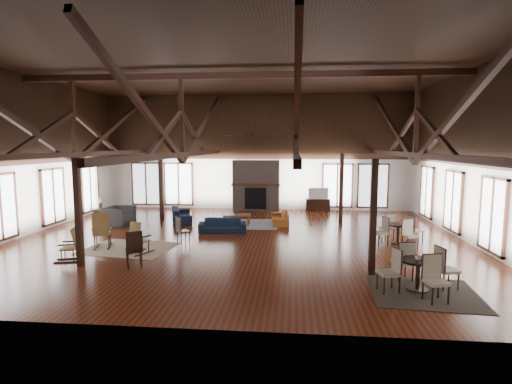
# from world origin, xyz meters

# --- Properties ---
(floor) EXTENTS (16.00, 16.00, 0.00)m
(floor) POSITION_xyz_m (0.00, 0.00, 0.00)
(floor) COLOR #572712
(floor) RESTS_ON ground
(ceiling) EXTENTS (16.00, 14.00, 0.02)m
(ceiling) POSITION_xyz_m (0.00, 0.00, 6.00)
(ceiling) COLOR black
(ceiling) RESTS_ON wall_back
(wall_back) EXTENTS (16.00, 0.02, 6.00)m
(wall_back) POSITION_xyz_m (0.00, 7.00, 3.00)
(wall_back) COLOR white
(wall_back) RESTS_ON floor
(wall_front) EXTENTS (16.00, 0.02, 6.00)m
(wall_front) POSITION_xyz_m (0.00, -7.00, 3.00)
(wall_front) COLOR white
(wall_front) RESTS_ON floor
(wall_left) EXTENTS (0.02, 14.00, 6.00)m
(wall_left) POSITION_xyz_m (-8.00, 0.00, 3.00)
(wall_left) COLOR white
(wall_left) RESTS_ON floor
(wall_right) EXTENTS (0.02, 14.00, 6.00)m
(wall_right) POSITION_xyz_m (8.00, 0.00, 3.00)
(wall_right) COLOR white
(wall_right) RESTS_ON floor
(roof_truss) EXTENTS (15.60, 14.07, 3.14)m
(roof_truss) POSITION_xyz_m (0.00, 0.00, 4.03)
(roof_truss) COLOR black
(roof_truss) RESTS_ON wall_back
(post_grid) EXTENTS (8.16, 7.16, 3.05)m
(post_grid) POSITION_xyz_m (0.00, 0.00, 1.52)
(post_grid) COLOR black
(post_grid) RESTS_ON floor
(fireplace) EXTENTS (2.50, 0.69, 2.60)m
(fireplace) POSITION_xyz_m (0.00, 6.67, 1.29)
(fireplace) COLOR #6F5B54
(fireplace) RESTS_ON floor
(ceiling_fan) EXTENTS (1.60, 1.60, 0.75)m
(ceiling_fan) POSITION_xyz_m (0.50, -1.00, 3.73)
(ceiling_fan) COLOR black
(ceiling_fan) RESTS_ON roof_truss
(sofa_navy_front) EXTENTS (1.92, 0.97, 0.54)m
(sofa_navy_front) POSITION_xyz_m (-0.80, 1.18, 0.27)
(sofa_navy_front) COLOR #121D33
(sofa_navy_front) RESTS_ON floor
(sofa_navy_left) EXTENTS (2.22, 1.41, 0.60)m
(sofa_navy_left) POSITION_xyz_m (-2.99, 3.16, 0.30)
(sofa_navy_left) COLOR black
(sofa_navy_left) RESTS_ON floor
(sofa_orange) EXTENTS (1.76, 0.80, 0.50)m
(sofa_orange) POSITION_xyz_m (1.39, 3.10, 0.25)
(sofa_orange) COLOR #9E4E1E
(sofa_orange) RESTS_ON floor
(coffee_table) EXTENTS (1.26, 0.76, 0.45)m
(coffee_table) POSITION_xyz_m (-0.44, 2.68, 0.40)
(coffee_table) COLOR brown
(coffee_table) RESTS_ON floor
(vase) EXTENTS (0.22, 0.22, 0.18)m
(vase) POSITION_xyz_m (-0.49, 2.76, 0.54)
(vase) COLOR #B2B2B2
(vase) RESTS_ON coffee_table
(armchair) EXTENTS (1.29, 1.16, 0.78)m
(armchair) POSITION_xyz_m (-5.42, 2.12, 0.39)
(armchair) COLOR #2A2A2C
(armchair) RESTS_ON floor
(side_table_lamp) EXTENTS (0.45, 0.45, 1.16)m
(side_table_lamp) POSITION_xyz_m (-6.42, 2.58, 0.44)
(side_table_lamp) COLOR black
(side_table_lamp) RESTS_ON floor
(rocking_chair_a) EXTENTS (0.76, 1.04, 1.20)m
(rocking_chair_a) POSITION_xyz_m (-4.34, -1.54, 0.56)
(rocking_chair_a) COLOR olive
(rocking_chair_a) RESTS_ON floor
(rocking_chair_b) EXTENTS (0.72, 0.90, 1.03)m
(rocking_chair_b) POSITION_xyz_m (-2.88, -2.16, 0.49)
(rocking_chair_b) COLOR olive
(rocking_chair_b) RESTS_ON floor
(rocking_chair_c) EXTENTS (0.84, 0.60, 0.98)m
(rocking_chair_c) POSITION_xyz_m (-4.51, -3.04, 0.46)
(rocking_chair_c) COLOR olive
(rocking_chair_c) RESTS_ON floor
(side_chair_a) EXTENTS (0.54, 0.54, 0.90)m
(side_chair_a) POSITION_xyz_m (-1.92, -0.67, 0.52)
(side_chair_a) COLOR black
(side_chair_a) RESTS_ON floor
(side_chair_b) EXTENTS (0.60, 0.60, 1.05)m
(side_chair_b) POSITION_xyz_m (-2.42, -3.52, 0.61)
(side_chair_b) COLOR black
(side_chair_b) RESTS_ON floor
(cafe_table_near) EXTENTS (1.98, 1.98, 1.01)m
(cafe_table_near) POSITION_xyz_m (4.86, -4.55, 0.50)
(cafe_table_near) COLOR black
(cafe_table_near) RESTS_ON floor
(cafe_table_far) EXTENTS (1.84, 1.84, 0.94)m
(cafe_table_far) POSITION_xyz_m (5.55, -0.02, 0.47)
(cafe_table_far) COLOR black
(cafe_table_far) RESTS_ON floor
(cup_near) EXTENTS (0.17, 0.17, 0.10)m
(cup_near) POSITION_xyz_m (4.84, -4.56, 0.78)
(cup_near) COLOR #B2B2B2
(cup_near) RESTS_ON cafe_table_near
(cup_far) EXTENTS (0.14, 0.14, 0.10)m
(cup_far) POSITION_xyz_m (5.65, -0.11, 0.73)
(cup_far) COLOR #B2B2B2
(cup_far) RESTS_ON cafe_table_far
(tv_console) EXTENTS (1.22, 0.46, 0.61)m
(tv_console) POSITION_xyz_m (3.21, 6.75, 0.30)
(tv_console) COLOR black
(tv_console) RESTS_ON floor
(television) EXTENTS (1.03, 0.27, 0.59)m
(television) POSITION_xyz_m (3.21, 6.75, 0.90)
(television) COLOR #B2B2B2
(television) RESTS_ON tv_console
(rug_tan) EXTENTS (3.00, 2.49, 0.01)m
(rug_tan) POSITION_xyz_m (-3.43, -1.54, 0.01)
(rug_tan) COLOR tan
(rug_tan) RESTS_ON floor
(rug_navy) EXTENTS (3.16, 2.46, 0.01)m
(rug_navy) POSITION_xyz_m (-0.25, 2.83, 0.01)
(rug_navy) COLOR #191B47
(rug_navy) RESTS_ON floor
(rug_dark) EXTENTS (2.51, 2.31, 0.01)m
(rug_dark) POSITION_xyz_m (4.97, -4.74, 0.01)
(rug_dark) COLOR black
(rug_dark) RESTS_ON floor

